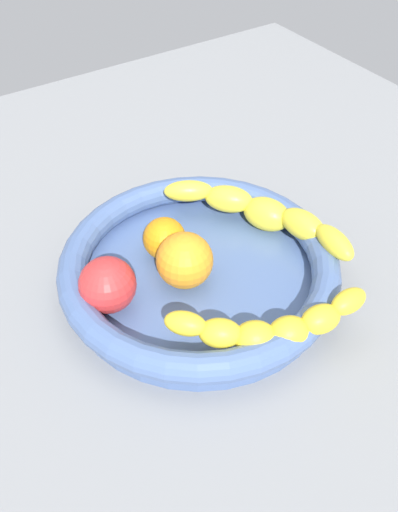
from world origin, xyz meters
TOP-DOWN VIEW (x-y plane):
  - kitchen_counter at (0.00, 0.00)cm, footprint 120.00×120.00cm
  - fruit_bowl at (0.00, 0.00)cm, footprint 33.26×33.26cm
  - banana_draped_left at (-2.13, 11.17)cm, footprint 23.95×14.52cm
  - banana_draped_right at (12.98, 0.35)cm, footprint 11.03×20.74cm
  - orange_front at (-0.35, -1.98)cm, footprint 6.66×6.66cm
  - orange_mid_left at (-5.24, -1.60)cm, footprint 5.28×5.28cm
  - tomato_red at (-1.44, -11.10)cm, footprint 6.43×6.43cm

SIDE VIEW (x-z plane):
  - kitchen_counter at x=0.00cm, z-range 0.00..3.00cm
  - fruit_bowl at x=0.00cm, z-range 3.08..8.11cm
  - orange_mid_left at x=-5.24cm, z-range 4.63..9.91cm
  - banana_draped_right at x=12.98cm, z-range 5.25..9.91cm
  - banana_draped_left at x=-2.13cm, z-range 4.96..10.35cm
  - tomato_red at x=-1.44cm, z-range 4.63..11.06cm
  - orange_front at x=-0.35cm, z-range 4.63..11.29cm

